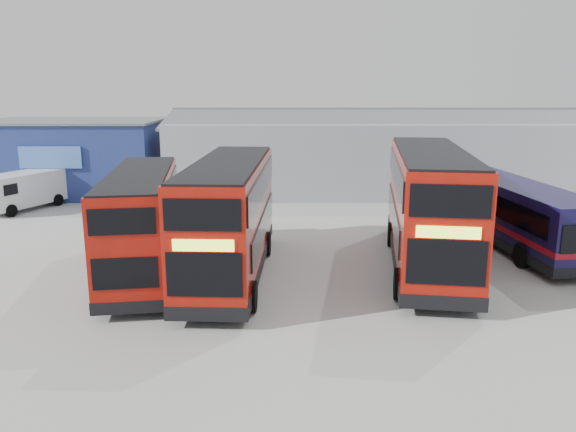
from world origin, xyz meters
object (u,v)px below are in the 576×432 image
at_px(office_block, 75,156).
at_px(double_decker_centre, 230,219).
at_px(double_decker_right, 429,209).
at_px(panel_van, 22,189).
at_px(maintenance_shed, 380,153).
at_px(single_decker_blue, 515,215).
at_px(double_decker_left, 142,224).

relative_size(office_block, double_decker_centre, 1.12).
height_order(double_decker_right, panel_van, double_decker_right).
height_order(maintenance_shed, double_decker_right, maintenance_shed).
xyz_separation_m(office_block, single_decker_blue, (25.77, -14.10, -1.08)).
relative_size(office_block, panel_van, 2.21).
height_order(double_decker_right, single_decker_blue, double_decker_right).
xyz_separation_m(double_decker_left, double_decker_right, (11.62, 0.99, 0.38)).
bearing_deg(maintenance_shed, panel_van, -161.10).
distance_m(maintenance_shed, panel_van, 24.52).
xyz_separation_m(maintenance_shed, single_decker_blue, (3.77, -16.11, -1.11)).
height_order(office_block, double_decker_left, office_block).
xyz_separation_m(office_block, double_decker_right, (20.90, -17.12, -0.14)).
bearing_deg(double_decker_centre, double_decker_left, -179.29).
relative_size(office_block, maintenance_shed, 0.40).
bearing_deg(single_decker_blue, panel_van, -22.45).
xyz_separation_m(maintenance_shed, double_decker_left, (-12.72, -20.12, -0.54)).
bearing_deg(double_decker_left, maintenance_shed, -130.31).
distance_m(double_decker_centre, double_decker_right, 8.20).
bearing_deg(double_decker_centre, double_decker_right, 10.28).
distance_m(maintenance_shed, double_decker_right, 19.16).
distance_m(office_block, maintenance_shed, 22.09).
bearing_deg(double_decker_left, double_decker_centre, 170.17).
xyz_separation_m(double_decker_right, single_decker_blue, (4.87, 3.02, -0.95)).
relative_size(double_decker_right, single_decker_blue, 1.05).
height_order(maintenance_shed, double_decker_left, maintenance_shed).
height_order(double_decker_centre, single_decker_blue, double_decker_centre).
distance_m(office_block, double_decker_right, 27.02).
relative_size(double_decker_left, double_decker_right, 0.85).
relative_size(double_decker_left, single_decker_blue, 0.89).
bearing_deg(double_decker_left, single_decker_blue, -174.34).
bearing_deg(single_decker_blue, maintenance_shed, -82.39).
height_order(office_block, single_decker_blue, office_block).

